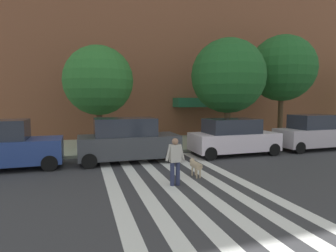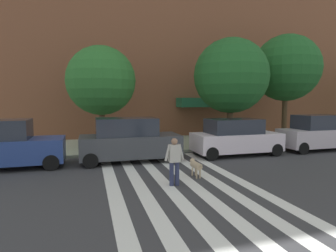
{
  "view_description": "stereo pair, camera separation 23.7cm",
  "coord_description": "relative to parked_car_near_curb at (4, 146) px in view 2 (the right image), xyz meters",
  "views": [
    {
      "loc": [
        -3.95,
        -0.27,
        2.92
      ],
      "look_at": [
        -0.88,
        9.68,
        1.95
      ],
      "focal_mm": 29.73,
      "sensor_mm": 36.0,
      "label": 1
    },
    {
      "loc": [
        -3.73,
        -0.34,
        2.92
      ],
      "look_at": [
        -0.88,
        9.68,
        1.95
      ],
      "focal_mm": 29.73,
      "sensor_mm": 36.0,
      "label": 2
    }
  ],
  "objects": [
    {
      "name": "parked_car_fourth_in_line",
      "position": [
        16.35,
        -0.0,
        -0.01
      ],
      "size": [
        4.66,
        1.94,
        2.07
      ],
      "color": "#C0B2BC",
      "rests_on": "ground_plane"
    },
    {
      "name": "street_tree_middle",
      "position": [
        11.86,
        2.26,
        3.4
      ],
      "size": [
        4.53,
        4.53,
        6.51
      ],
      "color": "#4C3823",
      "rests_on": "sidewalk_far"
    },
    {
      "name": "dog_on_leash",
      "position": [
        7.39,
        -3.36,
        -0.54
      ],
      "size": [
        0.28,
        0.99,
        0.65
      ],
      "color": "tan",
      "rests_on": "ground_plane"
    },
    {
      "name": "street_tree_further",
      "position": [
        16.82,
        3.53,
        4.16
      ],
      "size": [
        4.6,
        4.6,
        7.3
      ],
      "color": "#4C3823",
      "rests_on": "sidewalk_far"
    },
    {
      "name": "parked_car_near_curb",
      "position": [
        0.0,
        0.0,
        0.0
      ],
      "size": [
        4.75,
        2.0,
        2.1
      ],
      "color": "navy",
      "rests_on": "ground_plane"
    },
    {
      "name": "ground_plane",
      "position": [
        7.25,
        -5.67,
        -0.98
      ],
      "size": [
        160.0,
        160.0,
        0.0
      ],
      "primitive_type": "plane",
      "color": "#353538"
    },
    {
      "name": "crosswalk_stripes",
      "position": [
        6.47,
        -5.67,
        -0.98
      ],
      "size": [
        4.95,
        13.62,
        0.01
      ],
      "color": "silver",
      "rests_on": "ground_plane"
    },
    {
      "name": "parked_car_behind_first",
      "position": [
        5.33,
        0.0,
        0.03
      ],
      "size": [
        4.69,
        2.01,
        2.08
      ],
      "color": "#3A3C41",
      "rests_on": "ground_plane"
    },
    {
      "name": "sidewalk_far",
      "position": [
        7.25,
        4.44,
        -0.91
      ],
      "size": [
        80.0,
        6.0,
        0.15
      ],
      "primitive_type": "cube",
      "color": "#A8B298",
      "rests_on": "ground_plane"
    },
    {
      "name": "street_tree_nearest",
      "position": [
        4.23,
        3.46,
        3.05
      ],
      "size": [
        3.97,
        3.97,
        5.88
      ],
      "color": "#4C3823",
      "rests_on": "sidewalk_far"
    },
    {
      "name": "parked_car_third_in_line",
      "position": [
        10.98,
        0.0,
        -0.04
      ],
      "size": [
        4.65,
        2.04,
        1.94
      ],
      "color": "silver",
      "rests_on": "ground_plane"
    },
    {
      "name": "pedestrian_dog_walker",
      "position": [
        6.28,
        -4.21,
        -0.06
      ],
      "size": [
        0.71,
        0.25,
        1.64
      ],
      "color": "#282D4C",
      "rests_on": "ground_plane"
    }
  ]
}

